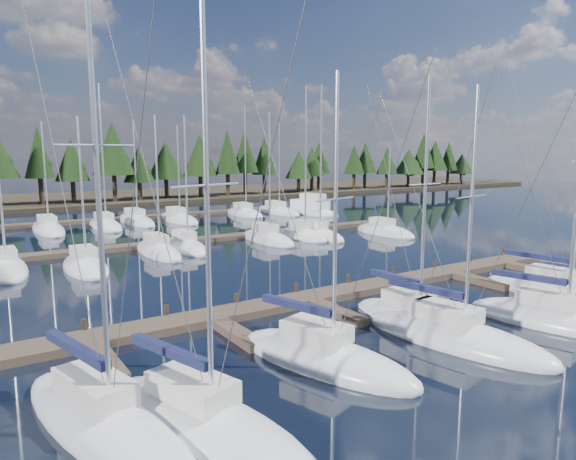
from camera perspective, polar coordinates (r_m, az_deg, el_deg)
ground at (r=40.09m, az=-7.91°, el=-3.80°), size 260.00×260.00×0.00m
far_shore at (r=97.26m, az=-23.21°, el=3.11°), size 220.00×30.00×0.60m
main_dock at (r=29.44m, az=2.76°, el=-7.94°), size 44.00×6.13×0.90m
back_docks at (r=58.11m, az=-16.18°, el=0.03°), size 50.00×21.80×0.40m
front_sailboat_0 at (r=18.02m, az=-19.85°, el=-19.40°), size 4.76×10.03×16.02m
front_sailboat_1 at (r=17.26m, az=-9.56°, el=-20.38°), size 5.57×9.81×13.98m
front_sailboat_2 at (r=21.64m, az=4.01°, el=-14.03°), size 5.15×9.05×12.41m
front_sailboat_3 at (r=25.06m, az=17.92°, el=-11.22°), size 4.57×9.75×12.21m
front_sailboat_4 at (r=26.64m, az=13.73°, el=-9.80°), size 2.83×8.13×12.91m
front_sailboat_5 at (r=29.40m, az=27.62°, el=-8.80°), size 5.17×9.24×14.89m
front_sailboat_6 at (r=34.90m, az=28.17°, el=-6.15°), size 3.67×9.96×15.70m
back_sailboat_rows at (r=54.35m, az=-15.51°, el=-0.45°), size 47.08×32.67×16.92m
motor_yacht_right at (r=71.20m, az=2.48°, el=2.18°), size 5.61×10.02×4.76m
tree_line at (r=86.79m, az=-24.38°, el=7.19°), size 184.19×11.15×13.22m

